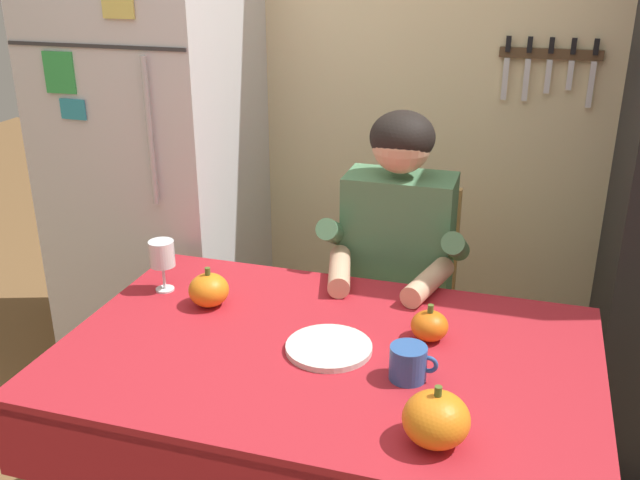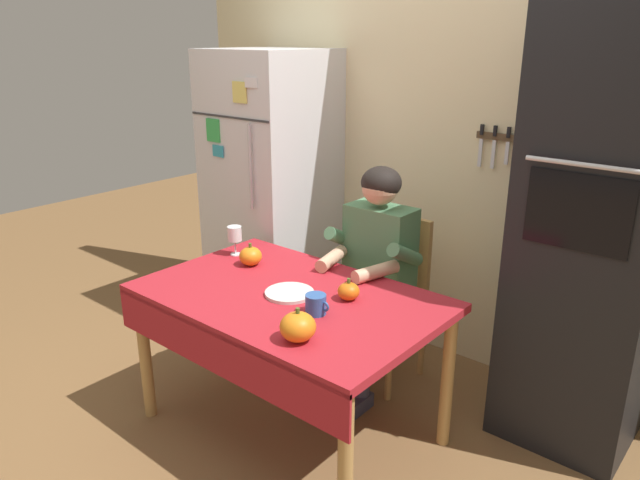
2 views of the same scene
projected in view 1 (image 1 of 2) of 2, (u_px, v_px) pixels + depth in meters
The scene contains 11 objects.
back_wall_assembly at pixel (431, 65), 2.76m from camera, with size 3.70×0.13×2.60m.
refrigerator at pixel (159, 170), 2.84m from camera, with size 0.68×0.71×1.80m.
dining_table at pixel (324, 380), 1.89m from camera, with size 1.40×0.90×0.74m.
chair_behind_person at pixel (401, 301), 2.63m from camera, with size 0.40×0.40×0.93m.
seated_person at pixel (394, 266), 2.38m from camera, with size 0.47×0.55×1.25m.
coffee_mug at pixel (409, 363), 1.73m from camera, with size 0.12×0.09×0.09m.
wine_glass at pixel (162, 255), 2.16m from camera, with size 0.08×0.08×0.16m.
pumpkin_large at pixel (430, 326), 1.91m from camera, with size 0.10×0.10×0.10m.
pumpkin_medium at pixel (436, 419), 1.50m from camera, with size 0.14×0.14×0.14m.
pumpkin_small at pixel (209, 290), 2.09m from camera, with size 0.12×0.12×0.12m.
serving_tray at pixel (329, 348), 1.87m from camera, with size 0.23×0.23×0.02m, color silver.
Camera 1 is at (0.46, -1.47, 1.72)m, focal length 40.14 mm.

